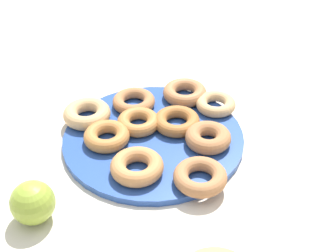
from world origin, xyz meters
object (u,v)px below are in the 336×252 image
at_px(donut_9, 200,177).
at_px(apple, 33,203).
at_px(donut_1, 138,122).
at_px(donut_plate, 153,138).
at_px(donut_8, 177,121).
at_px(donut_3, 134,101).
at_px(donut_0, 107,136).
at_px(donut_6, 185,92).
at_px(donut_2, 137,167).
at_px(donut_4, 87,114).
at_px(donut_7, 216,104).
at_px(donut_5, 208,137).

height_order(donut_9, apple, apple).
relative_size(donut_1, apple, 1.18).
distance_m(donut_plate, donut_8, 0.06).
xyz_separation_m(donut_3, donut_9, (0.18, 0.19, 0.00)).
relative_size(donut_0, donut_3, 0.98).
bearing_deg(donut_6, donut_plate, -7.88).
xyz_separation_m(donut_plate, donut_6, (-0.15, 0.02, 0.02)).
xyz_separation_m(donut_plate, donut_0, (0.05, -0.08, 0.02)).
distance_m(donut_3, donut_6, 0.11).
bearing_deg(donut_6, donut_8, 7.88).
xyz_separation_m(donut_8, apple, (0.29, -0.15, 0.01)).
height_order(donut_2, donut_8, donut_2).
bearing_deg(donut_8, donut_6, -172.12).
distance_m(donut_2, donut_4, 0.19).
xyz_separation_m(donut_7, donut_8, (0.08, -0.06, 0.00)).
bearing_deg(donut_3, donut_plate, 41.93).
bearing_deg(donut_8, donut_2, -9.70).
bearing_deg(donut_7, apple, -28.97).
bearing_deg(apple, donut_7, 151.03).
bearing_deg(donut_0, donut_4, -128.02).
bearing_deg(donut_3, donut_0, -2.07).
relative_size(donut_3, donut_7, 1.08).
bearing_deg(apple, donut_plate, 155.38).
bearing_deg(donut_0, donut_6, 153.03).
xyz_separation_m(donut_4, donut_5, (-0.00, 0.25, 0.00)).
bearing_deg(donut_6, apple, -18.77).
bearing_deg(donut_6, donut_7, 75.45).
relative_size(donut_5, apple, 1.22).
relative_size(donut_6, donut_8, 1.03).
height_order(donut_1, apple, apple).
bearing_deg(donut_2, apple, -41.32).
bearing_deg(apple, donut_6, 161.23).
xyz_separation_m(donut_3, donut_6, (-0.06, 0.09, 0.00)).
relative_size(donut_5, donut_6, 0.93).
height_order(donut_0, apple, apple).
bearing_deg(donut_9, donut_3, -132.76).
height_order(donut_plate, donut_6, donut_6).
bearing_deg(donut_5, donut_0, -73.31).
bearing_deg(donut_1, donut_5, 87.31).
height_order(donut_plate, donut_9, donut_9).
bearing_deg(apple, donut_5, 139.31).
bearing_deg(donut_1, donut_4, -85.09).
xyz_separation_m(donut_0, donut_8, (-0.09, 0.11, -0.00)).
height_order(donut_plate, donut_4, donut_4).
xyz_separation_m(donut_3, donut_5, (0.07, 0.18, 0.00)).
bearing_deg(donut_0, donut_1, 147.01).
distance_m(donut_plate, apple, 0.27).
relative_size(donut_1, donut_2, 0.90).
bearing_deg(donut_8, donut_4, -78.82).
xyz_separation_m(donut_plate, donut_4, (-0.01, -0.14, 0.02)).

